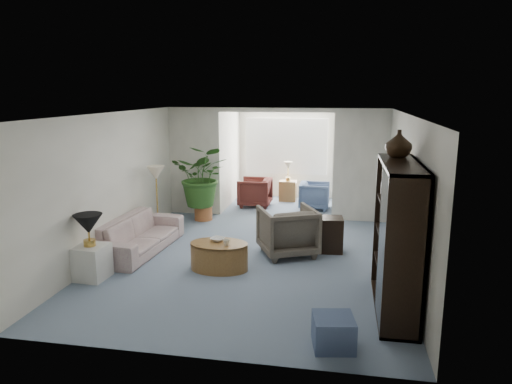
% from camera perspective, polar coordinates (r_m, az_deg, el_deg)
% --- Properties ---
extents(floor, '(6.00, 6.00, 0.00)m').
position_cam_1_polar(floor, '(8.14, -0.77, -8.48)').
color(floor, gray).
rests_on(floor, ground).
extents(sunroom_floor, '(2.60, 2.60, 0.00)m').
position_cam_1_polar(sunroom_floor, '(12.01, 3.00, -1.69)').
color(sunroom_floor, gray).
rests_on(sunroom_floor, ground).
extents(back_pier_left, '(1.20, 0.12, 2.50)m').
position_cam_1_polar(back_pier_left, '(11.12, -7.44, 3.68)').
color(back_pier_left, white).
rests_on(back_pier_left, ground).
extents(back_pier_right, '(1.20, 0.12, 2.50)m').
position_cam_1_polar(back_pier_right, '(10.60, 12.55, 3.08)').
color(back_pier_right, white).
rests_on(back_pier_right, ground).
extents(back_header, '(2.60, 0.12, 0.10)m').
position_cam_1_polar(back_header, '(10.58, 2.37, 9.87)').
color(back_header, white).
rests_on(back_header, back_pier_left).
extents(window_pane, '(2.20, 0.02, 1.50)m').
position_cam_1_polar(window_pane, '(12.82, 3.70, 5.54)').
color(window_pane, white).
extents(window_blinds, '(2.20, 0.02, 1.50)m').
position_cam_1_polar(window_blinds, '(12.79, 3.68, 5.52)').
color(window_blinds, white).
extents(framed_picture, '(0.04, 0.50, 0.40)m').
position_cam_1_polar(framed_picture, '(7.53, 17.76, 2.66)').
color(framed_picture, '#B3A28F').
extents(sofa, '(0.97, 2.20, 0.63)m').
position_cam_1_polar(sofa, '(8.85, -13.91, -4.99)').
color(sofa, beige).
rests_on(sofa, ground).
extents(end_table, '(0.51, 0.51, 0.53)m').
position_cam_1_polar(end_table, '(7.81, -19.31, -8.00)').
color(end_table, silver).
rests_on(end_table, ground).
extents(table_lamp, '(0.44, 0.44, 0.30)m').
position_cam_1_polar(table_lamp, '(7.63, -19.63, -3.65)').
color(table_lamp, black).
rests_on(table_lamp, end_table).
extents(floor_lamp, '(0.36, 0.36, 0.28)m').
position_cam_1_polar(floor_lamp, '(9.70, -12.01, 2.28)').
color(floor_lamp, '#F9EAC6').
rests_on(floor_lamp, ground).
extents(coffee_table, '(1.19, 1.19, 0.45)m').
position_cam_1_polar(coffee_table, '(7.78, -4.47, -7.74)').
color(coffee_table, olive).
rests_on(coffee_table, ground).
extents(coffee_bowl, '(0.29, 0.29, 0.06)m').
position_cam_1_polar(coffee_bowl, '(7.80, -4.67, -5.72)').
color(coffee_bowl, silver).
rests_on(coffee_bowl, coffee_table).
extents(coffee_cup, '(0.13, 0.13, 0.10)m').
position_cam_1_polar(coffee_cup, '(7.56, -3.60, -6.12)').
color(coffee_cup, silver).
rests_on(coffee_cup, coffee_table).
extents(wingback_chair, '(1.24, 1.25, 0.86)m').
position_cam_1_polar(wingback_chair, '(8.41, 3.83, -4.72)').
color(wingback_chair, '#655C50').
rests_on(wingback_chair, ground).
extents(side_table_dark, '(0.56, 0.47, 0.63)m').
position_cam_1_polar(side_table_dark, '(8.68, 8.66, -5.08)').
color(side_table_dark, black).
rests_on(side_table_dark, ground).
extents(entertainment_cabinet, '(0.47, 1.78, 1.98)m').
position_cam_1_polar(entertainment_cabinet, '(6.42, 16.71, -5.35)').
color(entertainment_cabinet, black).
rests_on(entertainment_cabinet, ground).
extents(cabinet_urn, '(0.36, 0.36, 0.37)m').
position_cam_1_polar(cabinet_urn, '(6.68, 16.87, 5.62)').
color(cabinet_urn, black).
rests_on(cabinet_urn, entertainment_cabinet).
extents(ottoman, '(0.53, 0.53, 0.36)m').
position_cam_1_polar(ottoman, '(5.65, 9.33, -16.35)').
color(ottoman, slate).
rests_on(ottoman, ground).
extents(plant_pot, '(0.40, 0.40, 0.32)m').
position_cam_1_polar(plant_pot, '(10.75, -6.37, -2.52)').
color(plant_pot, '#A95D31').
rests_on(plant_pot, ground).
extents(house_plant, '(1.24, 1.08, 1.38)m').
position_cam_1_polar(house_plant, '(10.57, -6.48, 1.95)').
color(house_plant, '#2B581E').
rests_on(house_plant, plant_pot).
extents(sunroom_chair_blue, '(0.74, 0.72, 0.66)m').
position_cam_1_polar(sunroom_chair_blue, '(11.73, 7.09, -0.45)').
color(sunroom_chair_blue, slate).
rests_on(sunroom_chair_blue, ground).
extents(sunroom_chair_maroon, '(0.81, 0.78, 0.72)m').
position_cam_1_polar(sunroom_chair_maroon, '(11.90, -0.13, -0.02)').
color(sunroom_chair_maroon, '#52211C').
rests_on(sunroom_chair_maroon, ground).
extents(sunroom_table, '(0.45, 0.35, 0.54)m').
position_cam_1_polar(sunroom_table, '(12.53, 3.86, 0.14)').
color(sunroom_table, olive).
rests_on(sunroom_table, ground).
extents(shelf_clutter, '(0.30, 1.21, 1.06)m').
position_cam_1_polar(shelf_clutter, '(6.41, 16.27, -5.48)').
color(shelf_clutter, '#54524F').
rests_on(shelf_clutter, entertainment_cabinet).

